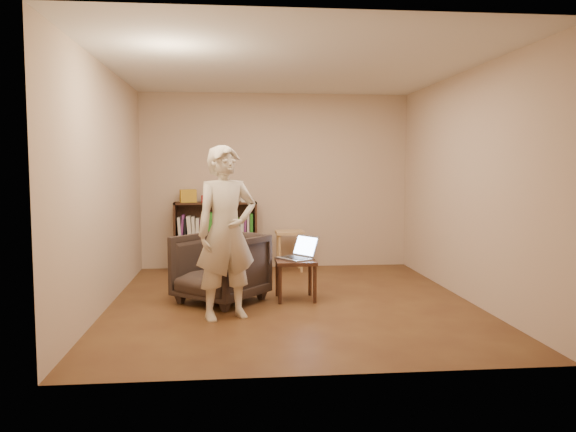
{
  "coord_description": "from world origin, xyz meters",
  "views": [
    {
      "loc": [
        -0.64,
        -6.17,
        1.51
      ],
      "look_at": [
        -0.0,
        0.35,
        0.94
      ],
      "focal_mm": 35.0,
      "sensor_mm": 36.0,
      "label": 1
    }
  ],
  "objects": [
    {
      "name": "wall_left",
      "position": [
        -2.0,
        0.0,
        1.3
      ],
      "size": [
        0.0,
        4.5,
        4.5
      ],
      "primitive_type": "plane",
      "rotation": [
        1.57,
        0.0,
        1.57
      ],
      "color": "#C7B196",
      "rests_on": "floor"
    },
    {
      "name": "floor",
      "position": [
        0.0,
        0.0,
        0.0
      ],
      "size": [
        4.5,
        4.5,
        0.0
      ],
      "primitive_type": "plane",
      "color": "#492817",
      "rests_on": "ground"
    },
    {
      "name": "stool",
      "position": [
        0.18,
        1.9,
        0.47
      ],
      "size": [
        0.4,
        0.4,
        0.58
      ],
      "color": "tan",
      "rests_on": "floor"
    },
    {
      "name": "person",
      "position": [
        -0.71,
        -0.62,
        0.86
      ],
      "size": [
        0.74,
        0.62,
        1.73
      ],
      "primitive_type": "imported",
      "rotation": [
        0.0,
        0.0,
        0.38
      ],
      "color": "beige",
      "rests_on": "floor"
    },
    {
      "name": "armchair",
      "position": [
        -0.79,
        0.07,
        0.39
      ],
      "size": [
        1.18,
        1.18,
        0.77
      ],
      "primitive_type": "imported",
      "rotation": [
        0.0,
        0.0,
        -0.68
      ],
      "color": "#2F251F",
      "rests_on": "floor"
    },
    {
      "name": "wall_back",
      "position": [
        0.0,
        2.25,
        1.3
      ],
      "size": [
        4.0,
        0.0,
        4.0
      ],
      "primitive_type": "plane",
      "rotation": [
        1.57,
        0.0,
        0.0
      ],
      "color": "#C7B196",
      "rests_on": "floor"
    },
    {
      "name": "ceiling",
      "position": [
        0.0,
        0.0,
        2.6
      ],
      "size": [
        4.5,
        4.5,
        0.0
      ],
      "primitive_type": "plane",
      "color": "silver",
      "rests_on": "wall_back"
    },
    {
      "name": "box_green",
      "position": [
        -0.64,
        2.08,
        1.06
      ],
      "size": [
        0.14,
        0.14,
        0.12
      ],
      "primitive_type": "cube",
      "rotation": [
        0.0,
        0.0,
        -0.13
      ],
      "color": "#287F21",
      "rests_on": "bookshelf"
    },
    {
      "name": "red_cloth",
      "position": [
        -0.92,
        2.06,
        1.05
      ],
      "size": [
        0.35,
        0.29,
        0.1
      ],
      "primitive_type": "cube",
      "rotation": [
        0.0,
        0.0,
        -0.21
      ],
      "color": "maroon",
      "rests_on": "bookshelf"
    },
    {
      "name": "box_white",
      "position": [
        -0.46,
        2.07,
        1.04
      ],
      "size": [
        0.11,
        0.11,
        0.08
      ],
      "primitive_type": "cube",
      "rotation": [
        0.0,
        0.0,
        -0.08
      ],
      "color": "silver",
      "rests_on": "bookshelf"
    },
    {
      "name": "bookshelf",
      "position": [
        -0.9,
        2.09,
        0.44
      ],
      "size": [
        1.2,
        0.3,
        1.0
      ],
      "color": "black",
      "rests_on": "floor"
    },
    {
      "name": "laptop",
      "position": [
        0.1,
        0.16,
        0.52
      ],
      "size": [
        0.5,
        0.51,
        0.26
      ],
      "rotation": [
        0.0,
        0.0,
        -0.97
      ],
      "color": "#A9A9AD",
      "rests_on": "side_table"
    },
    {
      "name": "wall_right",
      "position": [
        2.0,
        0.0,
        1.3
      ],
      "size": [
        0.0,
        4.5,
        4.5
      ],
      "primitive_type": "plane",
      "rotation": [
        1.57,
        0.0,
        -1.57
      ],
      "color": "#C7B196",
      "rests_on": "floor"
    },
    {
      "name": "box_yellow",
      "position": [
        -1.29,
        2.09,
        1.09
      ],
      "size": [
        0.26,
        0.21,
        0.19
      ],
      "primitive_type": "cube",
      "rotation": [
        0.0,
        0.0,
        0.2
      ],
      "color": "gold",
      "rests_on": "bookshelf"
    },
    {
      "name": "side_table",
      "position": [
        0.06,
        0.1,
        0.38
      ],
      "size": [
        0.45,
        0.45,
        0.46
      ],
      "color": "#321F10",
      "rests_on": "floor"
    }
  ]
}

